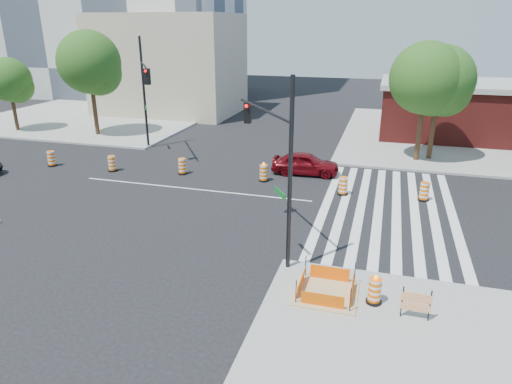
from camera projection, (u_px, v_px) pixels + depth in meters
The scene contains 23 objects.
ground at pixel (193, 189), 26.55m from camera, with size 120.00×120.00×0.00m, color black.
sidewalk_ne at pixel (479, 138), 38.03m from camera, with size 22.00×22.00×0.15m, color gray.
sidewalk_nw at pixel (103, 115), 47.43m from camera, with size 22.00×22.00×0.15m, color gray.
crosswalk_east at pixel (387, 209), 23.69m from camera, with size 6.75×13.50×0.01m.
lane_centerline at pixel (193, 189), 26.55m from camera, with size 14.00×0.12×0.01m, color silver.
excavation_pit at pixel (326, 292), 16.02m from camera, with size 2.20×2.20×0.90m.
brick_storefront at pixel (484, 111), 37.25m from camera, with size 16.50×8.50×4.60m.
beige_midrise at pixel (169, 64), 47.75m from camera, with size 14.00×10.00×10.00m, color tan.
red_coupe at pixel (305, 163), 28.93m from camera, with size 1.70×4.23×1.44m, color #5E080E.
signal_pole_se at pixel (274, 149), 17.65m from camera, with size 3.38×4.53×7.32m.
signal_pole_nw at pixel (145, 85), 32.26m from camera, with size 3.44×5.20×8.07m.
pit_drum at pixel (375, 291), 15.37m from camera, with size 0.54×0.54×1.06m.
barricade at pixel (416, 302), 14.48m from camera, with size 0.94×0.05×1.11m.
tree_north_a at pixel (10, 82), 39.08m from camera, with size 3.76×3.76×6.39m.
tree_north_b at pixel (90, 66), 37.08m from camera, with size 5.08×5.08×8.63m.
tree_north_c at pixel (426, 82), 29.96m from camera, with size 4.74×4.74×8.07m.
tree_north_d at pixel (439, 84), 30.31m from camera, with size 4.62×4.62×7.85m.
median_drum_0 at pixel (52, 159), 30.66m from camera, with size 0.60×0.60×1.02m.
median_drum_1 at pixel (112, 164), 29.61m from camera, with size 0.60×0.60×1.02m.
median_drum_2 at pixel (182, 167), 29.03m from camera, with size 0.60×0.60×1.02m.
median_drum_3 at pixel (264, 173), 27.73m from camera, with size 0.60×0.60×1.18m.
median_drum_4 at pixel (343, 187), 25.53m from camera, with size 0.60×0.60×1.02m.
median_drum_5 at pixel (424, 192), 24.69m from camera, with size 0.60×0.60×1.02m.
Camera 1 is at (10.48, -22.94, 9.09)m, focal length 32.00 mm.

